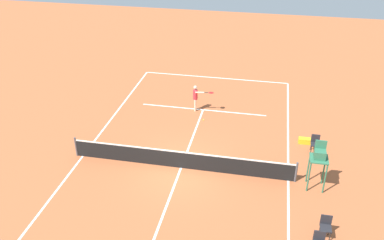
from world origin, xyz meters
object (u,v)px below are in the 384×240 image
Objects in this scene: player_serving at (196,96)px; umpire_chair at (319,158)px; tennis_ball at (203,120)px; courtside_chair_far at (326,226)px; courtside_chair_mid at (315,143)px; equipment_bag at (306,141)px.

player_serving is 0.70× the size of umpire_chair.
player_serving is 1.65m from tennis_ball.
umpire_chair is 2.54× the size of courtside_chair_far.
player_serving is 1.76× the size of courtside_chair_mid.
equipment_bag is (0.25, -3.75, -1.46)m from umpire_chair.
courtside_chair_mid is 1.25× the size of equipment_bag.
umpire_chair is at bearing 139.90° from tennis_ball.
courtside_chair_far is at bearing 90.51° from courtside_chair_mid.
player_serving is 11.72m from courtside_chair_far.
player_serving reaches higher than equipment_bag.
courtside_chair_mid is (-6.25, 2.11, 0.50)m from tennis_ball.
courtside_chair_mid is 1.00× the size of courtside_chair_far.
courtside_chair_mid is at bearing -89.49° from courtside_chair_far.
courtside_chair_far reaches higher than tennis_ball.
courtside_chair_mid is at bearing -92.90° from umpire_chair.
equipment_bag is (0.45, -6.86, -0.38)m from courtside_chair_far.
tennis_ball is 0.09× the size of equipment_bag.
tennis_ball is at bearing -52.59° from courtside_chair_far.
umpire_chair is at bearing 38.73° from player_serving.
tennis_ball is (-0.67, 1.17, -0.96)m from player_serving.
courtside_chair_far is 1.25× the size of equipment_bag.
tennis_ball is 0.07× the size of courtside_chair_mid.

